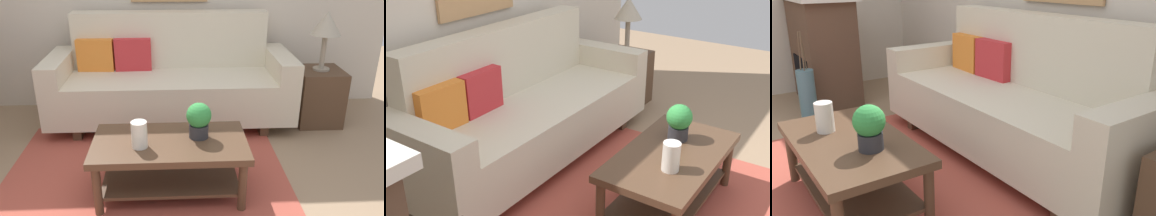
# 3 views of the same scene
# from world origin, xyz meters

# --- Properties ---
(area_rug) EXTENTS (2.23, 2.05, 0.01)m
(area_rug) POSITION_xyz_m (0.00, 0.50, 0.01)
(area_rug) COLOR #B24C3D
(area_rug) RESTS_ON ground_plane
(couch) EXTENTS (2.36, 0.84, 1.08)m
(couch) POSITION_xyz_m (0.21, 1.68, 0.43)
(couch) COLOR beige
(couch) RESTS_ON ground_plane
(throw_pillow_orange) EXTENTS (0.37, 0.14, 0.32)m
(throw_pillow_orange) POSITION_xyz_m (-0.54, 1.81, 0.68)
(throw_pillow_orange) COLOR orange
(throw_pillow_orange) RESTS_ON couch
(throw_pillow_crimson) EXTENTS (0.36, 0.13, 0.32)m
(throw_pillow_crimson) POSITION_xyz_m (-0.17, 1.81, 0.68)
(throw_pillow_crimson) COLOR red
(throw_pillow_crimson) RESTS_ON couch
(coffee_table) EXTENTS (1.10, 0.60, 0.43)m
(coffee_table) POSITION_xyz_m (0.20, 0.41, 0.31)
(coffee_table) COLOR #513826
(coffee_table) RESTS_ON ground_plane
(tabletop_vase) EXTENTS (0.11, 0.11, 0.19)m
(tabletop_vase) POSITION_xyz_m (-0.01, 0.33, 0.52)
(tabletop_vase) COLOR white
(tabletop_vase) RESTS_ON coffee_table
(potted_plant_tabletop) EXTENTS (0.18, 0.18, 0.26)m
(potted_plant_tabletop) POSITION_xyz_m (0.41, 0.46, 0.57)
(potted_plant_tabletop) COLOR #2D2D33
(potted_plant_tabletop) RESTS_ON coffee_table
(side_table) EXTENTS (0.44, 0.44, 0.56)m
(side_table) POSITION_xyz_m (1.69, 1.58, 0.28)
(side_table) COLOR #513826
(side_table) RESTS_ON ground_plane
(table_lamp) EXTENTS (0.28, 0.28, 0.57)m
(table_lamp) POSITION_xyz_m (1.69, 1.58, 0.99)
(table_lamp) COLOR gray
(table_lamp) RESTS_ON side_table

